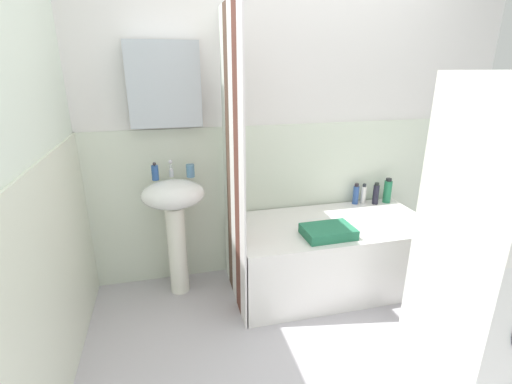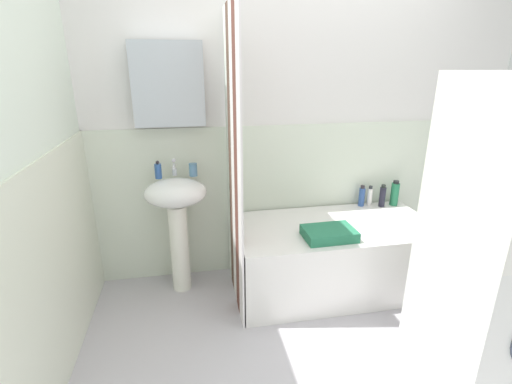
# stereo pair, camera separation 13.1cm
# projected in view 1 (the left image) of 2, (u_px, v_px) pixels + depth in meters

# --- Properties ---
(ground_plane) EXTENTS (4.80, 5.60, 0.04)m
(ground_plane) POSITION_uv_depth(u_px,v_px,m) (355.00, 371.00, 2.10)
(ground_plane) COLOR #BAB4BD
(wall_back_tiled) EXTENTS (3.60, 0.18, 2.40)m
(wall_back_tiled) POSITION_uv_depth(u_px,v_px,m) (282.00, 132.00, 2.87)
(wall_back_tiled) COLOR silver
(wall_back_tiled) RESTS_ON ground_plane
(wall_left_tiled) EXTENTS (0.07, 1.81, 2.40)m
(wall_left_tiled) POSITION_uv_depth(u_px,v_px,m) (28.00, 185.00, 1.69)
(wall_left_tiled) COLOR silver
(wall_left_tiled) RESTS_ON ground_plane
(sink) EXTENTS (0.44, 0.34, 0.88)m
(sink) POSITION_uv_depth(u_px,v_px,m) (175.00, 212.00, 2.62)
(sink) COLOR white
(sink) RESTS_ON ground_plane
(faucet) EXTENTS (0.03, 0.12, 0.12)m
(faucet) POSITION_uv_depth(u_px,v_px,m) (171.00, 169.00, 2.60)
(faucet) COLOR silver
(faucet) RESTS_ON sink
(soap_dispenser) EXTENTS (0.05, 0.05, 0.13)m
(soap_dispenser) POSITION_uv_depth(u_px,v_px,m) (155.00, 172.00, 2.54)
(soap_dispenser) COLOR #2A5195
(soap_dispenser) RESTS_ON sink
(toothbrush_cup) EXTENTS (0.06, 0.06, 0.09)m
(toothbrush_cup) POSITION_uv_depth(u_px,v_px,m) (190.00, 171.00, 2.61)
(toothbrush_cup) COLOR teal
(toothbrush_cup) RESTS_ON sink
(bathtub) EXTENTS (1.47, 0.75, 0.52)m
(bathtub) POSITION_uv_depth(u_px,v_px,m) (330.00, 253.00, 2.84)
(bathtub) COLOR white
(bathtub) RESTS_ON ground_plane
(shower_curtain) EXTENTS (0.01, 0.75, 2.00)m
(shower_curtain) POSITION_uv_depth(u_px,v_px,m) (233.00, 167.00, 2.42)
(shower_curtain) COLOR white
(shower_curtain) RESTS_ON ground_plane
(shampoo_bottle) EXTENTS (0.07, 0.07, 0.21)m
(shampoo_bottle) POSITION_uv_depth(u_px,v_px,m) (387.00, 191.00, 3.13)
(shampoo_bottle) COLOR #22774E
(shampoo_bottle) RESTS_ON bathtub
(body_wash_bottle) EXTENTS (0.05, 0.05, 0.19)m
(body_wash_bottle) POSITION_uv_depth(u_px,v_px,m) (376.00, 194.00, 3.10)
(body_wash_bottle) COLOR #212130
(body_wash_bottle) RESTS_ON bathtub
(lotion_bottle) EXTENTS (0.04, 0.04, 0.17)m
(lotion_bottle) POSITION_uv_depth(u_px,v_px,m) (364.00, 194.00, 3.12)
(lotion_bottle) COLOR white
(lotion_bottle) RESTS_ON bathtub
(conditioner_bottle) EXTENTS (0.05, 0.05, 0.18)m
(conditioner_bottle) POSITION_uv_depth(u_px,v_px,m) (356.00, 194.00, 3.10)
(conditioner_bottle) COLOR #2F5097
(conditioner_bottle) RESTS_ON bathtub
(towel_folded) EXTENTS (0.35, 0.24, 0.07)m
(towel_folded) POSITION_uv_depth(u_px,v_px,m) (328.00, 232.00, 2.53)
(towel_folded) COLOR #287553
(towel_folded) RESTS_ON bathtub
(washer_dryer_stack) EXTENTS (0.62, 0.62, 1.61)m
(washer_dryer_stack) POSITION_uv_depth(u_px,v_px,m) (504.00, 232.00, 1.94)
(washer_dryer_stack) COLOR silver
(washer_dryer_stack) RESTS_ON ground_plane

